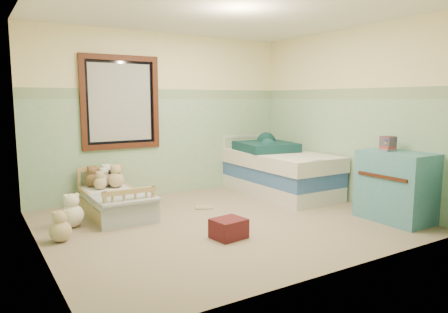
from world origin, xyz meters
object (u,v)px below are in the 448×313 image
plush_floor_tan (60,231)px  twin_bed_frame (279,187)px  floor_book (204,207)px  plush_floor_cream (72,216)px  toddler_bed_frame (115,208)px  red_pillow (229,228)px  dresser (396,186)px

plush_floor_tan → twin_bed_frame: 3.47m
plush_floor_tan → floor_book: bearing=11.6°
plush_floor_cream → toddler_bed_frame: bearing=26.9°
toddler_bed_frame → red_pillow: size_ratio=3.84×
plush_floor_tan → floor_book: (1.96, 0.40, -0.10)m
toddler_bed_frame → dresser: size_ratio=1.52×
plush_floor_cream → twin_bed_frame: plush_floor_cream is taller
plush_floor_tan → dresser: (3.70, -1.35, 0.31)m
toddler_bed_frame → plush_floor_tan: (-0.82, -0.77, 0.03)m
dresser → plush_floor_cream: bearing=152.5°
toddler_bed_frame → dresser: (2.88, -2.12, 0.35)m
plush_floor_cream → red_pillow: (1.36, -1.30, -0.03)m
plush_floor_cream → dresser: dresser is taller
plush_floor_tan → dresser: size_ratio=0.27×
plush_floor_cream → floor_book: size_ratio=1.13×
twin_bed_frame → floor_book: bearing=-173.3°
plush_floor_cream → dresser: size_ratio=0.32×
toddler_bed_frame → floor_book: 1.20m
plush_floor_cream → dresser: 3.93m
toddler_bed_frame → red_pillow: bearing=-64.5°
twin_bed_frame → toddler_bed_frame: bearing=175.7°
plush_floor_tan → twin_bed_frame: (3.43, 0.57, -0.01)m
red_pillow → floor_book: bearing=73.0°
dresser → floor_book: size_ratio=3.57×
toddler_bed_frame → floor_book: (1.14, -0.37, -0.07)m
plush_floor_cream → plush_floor_tan: plush_floor_cream is taller
toddler_bed_frame → plush_floor_cream: 0.67m
red_pillow → toddler_bed_frame: bearing=115.5°
dresser → twin_bed_frame: bearing=98.0°
dresser → plush_floor_tan: bearing=159.9°
plush_floor_cream → plush_floor_tan: size_ratio=1.18×
twin_bed_frame → red_pillow: size_ratio=5.71×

